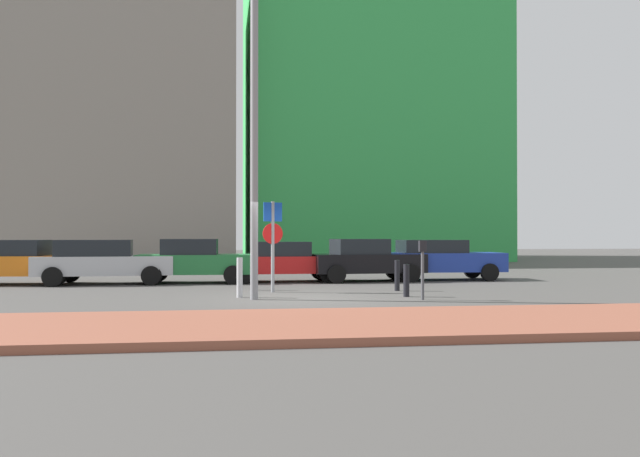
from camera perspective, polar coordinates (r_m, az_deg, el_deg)
ground_plane at (r=17.79m, az=-1.93°, el=-5.89°), size 120.00×120.00×0.00m
sidewalk_brick at (r=12.12m, az=1.11°, el=-8.05°), size 40.00×4.10×0.14m
parked_car_orange at (r=24.97m, az=-24.26°, el=-2.50°), size 4.55×2.22×1.50m
parked_car_silver at (r=24.09m, az=-17.83°, el=-2.59°), size 4.62×2.30×1.50m
parked_car_green at (r=23.96m, az=-10.55°, el=-2.64°), size 3.97×2.05×1.52m
parked_car_red at (r=24.18m, az=-3.08°, el=-2.74°), size 4.31×2.10×1.42m
parked_car_black at (r=24.46m, az=3.79°, el=-2.62°), size 4.10×2.31×1.52m
parked_car_blue at (r=25.48m, az=9.93°, el=-2.51°), size 4.51×2.07×1.48m
parking_sign_post at (r=19.71m, az=-3.98°, el=-0.58°), size 0.59×0.17×2.63m
parking_meter at (r=17.53m, az=8.60°, el=-2.78°), size 0.18×0.14×1.51m
street_lamp at (r=17.77m, az=-5.53°, el=9.70°), size 0.70×0.36×8.35m
traffic_bollard_near at (r=18.40m, az=7.25°, el=-4.35°), size 0.16×0.16×0.87m
traffic_bollard_mid at (r=20.49m, az=-5.56°, el=-3.88°), size 0.13×0.13×0.93m
traffic_bollard_far at (r=18.15m, az=-6.76°, el=-4.11°), size 0.16×0.16×1.06m
traffic_bollard_edge at (r=20.32m, az=6.49°, el=-3.93°), size 0.15×0.15×0.91m
building_colorful_midrise at (r=49.39m, az=3.61°, el=11.29°), size 16.50×14.68×23.61m
building_under_construction at (r=44.57m, az=-16.23°, el=8.25°), size 13.85×11.01×16.94m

